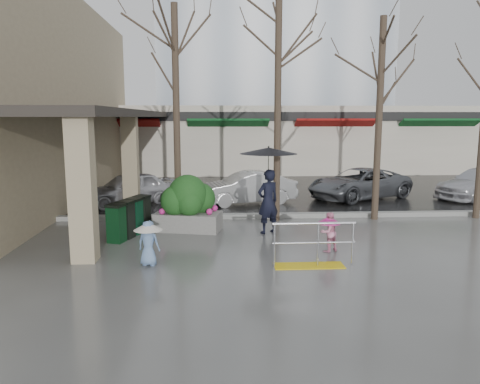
{
  "coord_description": "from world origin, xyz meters",
  "views": [
    {
      "loc": [
        -0.88,
        -11.37,
        3.37
      ],
      "look_at": [
        -0.12,
        1.48,
        1.3
      ],
      "focal_mm": 35.0,
      "sensor_mm": 36.0,
      "label": 1
    }
  ],
  "objects": [
    {
      "name": "near_building",
      "position": [
        -9.0,
        8.0,
        4.0
      ],
      "size": [
        6.0,
        18.0,
        8.0
      ],
      "primitive_type": "cube",
      "color": "tan",
      "rests_on": "ground"
    },
    {
      "name": "street_asphalt",
      "position": [
        0.0,
        22.0,
        0.01
      ],
      "size": [
        120.0,
        36.0,
        0.01
      ],
      "primitive_type": "cube",
      "color": "black",
      "rests_on": "ground"
    },
    {
      "name": "tree_west",
      "position": [
        -2.0,
        3.6,
        5.08
      ],
      "size": [
        3.2,
        3.2,
        6.8
      ],
      "color": "#382B21",
      "rests_on": "ground"
    },
    {
      "name": "pillar_back",
      "position": [
        -3.9,
        6.0,
        1.75
      ],
      "size": [
        0.55,
        0.55,
        3.5
      ],
      "primitive_type": "cube",
      "color": "tan",
      "rests_on": "ground"
    },
    {
      "name": "pillar_front",
      "position": [
        -3.9,
        -0.5,
        1.75
      ],
      "size": [
        0.55,
        0.55,
        3.5
      ],
      "primitive_type": "cube",
      "color": "tan",
      "rests_on": "ground"
    },
    {
      "name": "ground",
      "position": [
        0.0,
        0.0,
        0.0
      ],
      "size": [
        120.0,
        120.0,
        0.0
      ],
      "primitive_type": "plane",
      "color": "#51514F",
      "rests_on": "ground"
    },
    {
      "name": "child_pink",
      "position": [
        2.03,
        -0.05,
        0.58
      ],
      "size": [
        0.61,
        0.6,
        1.01
      ],
      "rotation": [
        0.0,
        0.0,
        3.61
      ],
      "color": "pink",
      "rests_on": "ground"
    },
    {
      "name": "woman",
      "position": [
        0.72,
        1.93,
        1.63
      ],
      "size": [
        1.67,
        1.67,
        2.55
      ],
      "rotation": [
        0.0,
        0.0,
        3.62
      ],
      "color": "black",
      "rests_on": "ground"
    },
    {
      "name": "handrail",
      "position": [
        1.36,
        -1.2,
        0.38
      ],
      "size": [
        1.9,
        0.5,
        1.03
      ],
      "color": "yellow",
      "rests_on": "ground"
    },
    {
      "name": "storefront_row",
      "position": [
        2.0,
        17.97,
        2.01
      ],
      "size": [
        34.0,
        6.74,
        4.0
      ],
      "color": "beige",
      "rests_on": "ground"
    },
    {
      "name": "news_boxes",
      "position": [
        -3.25,
        1.85,
        0.53
      ],
      "size": [
        1.04,
        1.92,
        1.05
      ],
      "rotation": [
        0.0,
        0.0,
        -0.34
      ],
      "color": "#0B3417",
      "rests_on": "ground"
    },
    {
      "name": "tree_midwest",
      "position": [
        1.2,
        3.6,
        5.23
      ],
      "size": [
        3.2,
        3.2,
        7.0
      ],
      "color": "#382B21",
      "rests_on": "ground"
    },
    {
      "name": "car_a",
      "position": [
        -4.14,
        6.73,
        0.63
      ],
      "size": [
        3.94,
        3.16,
        1.26
      ],
      "primitive_type": "imported",
      "rotation": [
        0.0,
        0.0,
        -1.04
      ],
      "color": "silver",
      "rests_on": "ground"
    },
    {
      "name": "child_blue",
      "position": [
        -2.36,
        -0.91,
        0.65
      ],
      "size": [
        0.66,
        0.66,
        1.05
      ],
      "rotation": [
        0.0,
        0.0,
        2.85
      ],
      "color": "#6A8CBD",
      "rests_on": "ground"
    },
    {
      "name": "canopy_slab",
      "position": [
        -4.8,
        8.0,
        3.62
      ],
      "size": [
        2.8,
        18.0,
        0.25
      ],
      "primitive_type": "cube",
      "color": "#2D2823",
      "rests_on": "pillar_front"
    },
    {
      "name": "planter",
      "position": [
        -1.62,
        2.43,
        0.8
      ],
      "size": [
        2.09,
        1.37,
        1.68
      ],
      "rotation": [
        0.0,
        0.0,
        -0.22
      ],
      "color": "slate",
      "rests_on": "ground"
    },
    {
      "name": "office_tower",
      "position": [
        4.0,
        30.0,
        12.5
      ],
      "size": [
        18.0,
        12.0,
        25.0
      ],
      "primitive_type": "cube",
      "color": "#8C99A8",
      "rests_on": "ground"
    },
    {
      "name": "car_c",
      "position": [
        5.21,
        7.56,
        0.63
      ],
      "size": [
        4.99,
        3.92,
        1.26
      ],
      "primitive_type": "imported",
      "rotation": [
        0.0,
        0.0,
        -1.1
      ],
      "color": "slate",
      "rests_on": "ground"
    },
    {
      "name": "curb",
      "position": [
        0.0,
        4.0,
        0.07
      ],
      "size": [
        120.0,
        0.3,
        0.15
      ],
      "primitive_type": "cube",
      "color": "gray",
      "rests_on": "ground"
    },
    {
      "name": "car_b",
      "position": [
        0.44,
        6.62,
        0.63
      ],
      "size": [
        4.04,
        2.35,
        1.26
      ],
      "primitive_type": "imported",
      "rotation": [
        0.0,
        0.0,
        -1.29
      ],
      "color": "silver",
      "rests_on": "ground"
    },
    {
      "name": "tree_mideast",
      "position": [
        4.5,
        3.6,
        4.86
      ],
      "size": [
        3.2,
        3.2,
        6.5
      ],
      "color": "#382B21",
      "rests_on": "ground"
    }
  ]
}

